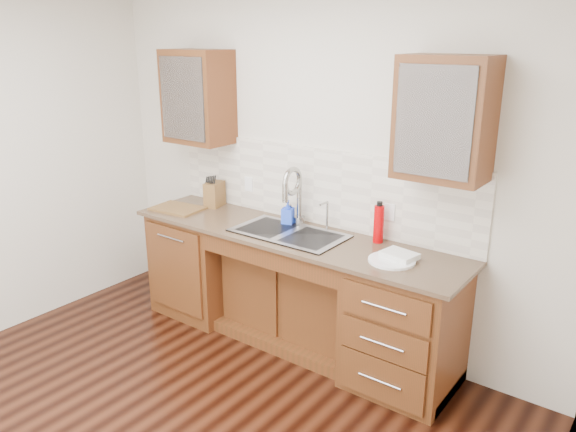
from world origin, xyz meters
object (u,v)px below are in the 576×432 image
Objects in this scene: soap_bottle at (288,212)px; cutting_board at (177,209)px; plate at (392,260)px; knife_block at (215,194)px; water_bottle at (379,224)px.

soap_bottle is 1.01m from cutting_board.
plate is 0.74× the size of cutting_board.
knife_block is at bearing 172.83° from plate.
cutting_board is at bearing -169.78° from water_bottle.
knife_block is (-0.79, 0.02, 0.01)m from soap_bottle.
knife_block is at bearing 159.05° from soap_bottle.
cutting_board is (-1.96, -0.04, 0.00)m from plate.
knife_block is at bearing 55.76° from cutting_board.
water_bottle is 0.65× the size of cutting_board.
soap_bottle reaches higher than plate.
knife_block reaches higher than soap_bottle.
soap_bottle is 0.62× the size of plate.
plate is at bearing -47.80° from water_bottle.
cutting_board is (-0.97, -0.25, -0.09)m from soap_bottle.
cutting_board reaches higher than plate.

